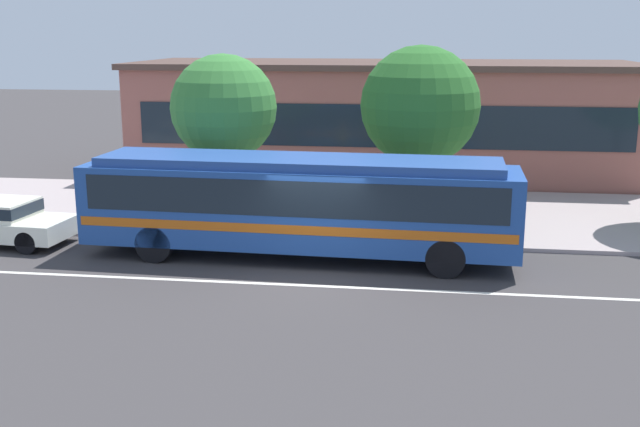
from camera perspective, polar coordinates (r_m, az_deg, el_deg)
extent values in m
plane|color=#3B3738|center=(19.34, -0.45, -4.67)|extent=(120.00, 120.00, 0.00)
cube|color=#A49594|center=(25.88, 1.71, 0.13)|extent=(60.00, 8.00, 0.12)
cube|color=silver|center=(18.59, -0.80, -5.42)|extent=(56.00, 0.16, 0.01)
cube|color=#204998|center=(20.48, -1.62, 0.65)|extent=(11.73, 2.86, 2.11)
cube|color=#264992|center=(20.25, -1.64, 3.89)|extent=(10.79, 2.53, 0.24)
cube|color=#19232D|center=(20.39, -1.62, 1.80)|extent=(11.04, 2.86, 0.93)
cube|color=#C75D16|center=(20.57, -1.61, -0.39)|extent=(11.50, 2.87, 0.24)
cube|color=#19232D|center=(20.07, 14.75, 1.17)|extent=(0.20, 2.12, 1.01)
cylinder|color=black|center=(21.35, 9.46, -1.71)|extent=(1.01, 0.32, 1.00)
cylinder|color=black|center=(19.30, 9.38, -3.34)|extent=(1.01, 0.32, 1.00)
cylinder|color=black|center=(22.71, -10.31, -0.83)|extent=(1.01, 0.32, 1.00)
cylinder|color=black|center=(20.80, -12.32, -2.25)|extent=(1.01, 0.32, 1.00)
cylinder|color=black|center=(23.94, -19.03, -1.07)|extent=(0.66, 0.27, 0.64)
cylinder|color=black|center=(22.63, -21.12, -2.05)|extent=(0.66, 0.27, 0.64)
cylinder|color=#2C374E|center=(23.28, 0.84, -0.06)|extent=(0.14, 0.14, 0.92)
cylinder|color=#2C374E|center=(23.43, 0.91, 0.03)|extent=(0.14, 0.14, 0.92)
cylinder|color=gold|center=(23.19, 0.89, 1.84)|extent=(0.36, 0.36, 0.63)
sphere|color=tan|center=(23.11, 0.89, 2.89)|extent=(0.23, 0.23, 0.23)
cylinder|color=#73705A|center=(24.76, -8.36, 0.58)|extent=(0.14, 0.14, 0.89)
cylinder|color=#73705A|center=(24.61, -8.41, 0.50)|extent=(0.14, 0.14, 0.89)
cylinder|color=#C04241|center=(24.53, -8.44, 2.26)|extent=(0.38, 0.38, 0.61)
sphere|color=#D79087|center=(24.45, -8.48, 3.23)|extent=(0.23, 0.23, 0.23)
cylinder|color=#6B695C|center=(24.07, -1.22, 0.38)|extent=(0.14, 0.14, 0.92)
cylinder|color=#6B695C|center=(23.96, -1.48, 0.32)|extent=(0.14, 0.14, 0.92)
cylinder|color=gold|center=(23.85, -1.36, 2.17)|extent=(0.47, 0.47, 0.64)
sphere|color=#E49179|center=(23.77, -1.37, 3.20)|extent=(0.24, 0.24, 0.24)
cylinder|color=gray|center=(22.06, 10.32, 0.69)|extent=(0.08, 0.08, 2.22)
cube|color=yellow|center=(21.88, 10.42, 3.02)|extent=(0.11, 0.44, 0.56)
cylinder|color=brown|center=(24.35, -7.07, 2.29)|extent=(0.32, 0.32, 2.45)
sphere|color=#387D36|center=(24.01, -7.23, 7.88)|extent=(3.31, 3.31, 3.31)
cylinder|color=brown|center=(24.46, 7.33, 2.21)|extent=(0.25, 0.25, 2.36)
sphere|color=#2C6929|center=(24.11, 7.51, 8.02)|extent=(3.73, 3.73, 3.73)
cube|color=#98584F|center=(33.02, 4.81, 6.89)|extent=(20.62, 7.23, 4.56)
cube|color=#19232D|center=(29.38, 4.45, 6.54)|extent=(18.97, 0.04, 1.64)
cube|color=#4E3831|center=(32.83, 4.90, 11.06)|extent=(21.02, 7.63, 0.24)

